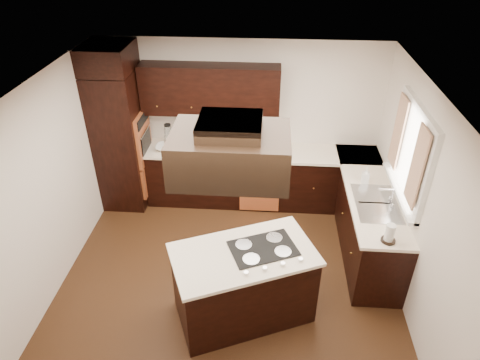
# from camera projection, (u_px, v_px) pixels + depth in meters

# --- Properties ---
(floor) EXTENTS (4.20, 4.20, 0.02)m
(floor) POSITION_uv_depth(u_px,v_px,m) (229.00, 281.00, 5.45)
(floor) COLOR #502F18
(floor) RESTS_ON ground
(ceiling) EXTENTS (4.20, 4.20, 0.02)m
(ceiling) POSITION_uv_depth(u_px,v_px,m) (225.00, 94.00, 4.09)
(ceiling) COLOR white
(ceiling) RESTS_ON ground
(wall_back) EXTENTS (4.20, 0.02, 2.50)m
(wall_back) POSITION_uv_depth(u_px,v_px,m) (241.00, 121.00, 6.54)
(wall_back) COLOR silver
(wall_back) RESTS_ON ground
(wall_left) EXTENTS (0.02, 4.20, 2.50)m
(wall_left) POSITION_uv_depth(u_px,v_px,m) (44.00, 193.00, 4.90)
(wall_left) COLOR silver
(wall_left) RESTS_ON ground
(wall_right) EXTENTS (0.02, 4.20, 2.50)m
(wall_right) POSITION_uv_depth(u_px,v_px,m) (420.00, 209.00, 4.64)
(wall_right) COLOR silver
(wall_right) RESTS_ON ground
(oven_column) EXTENTS (0.65, 0.75, 2.12)m
(oven_column) POSITION_uv_depth(u_px,v_px,m) (121.00, 140.00, 6.41)
(oven_column) COLOR black
(oven_column) RESTS_ON floor
(wall_oven_face) EXTENTS (0.05, 0.62, 0.78)m
(wall_oven_face) POSITION_uv_depth(u_px,v_px,m) (144.00, 138.00, 6.36)
(wall_oven_face) COLOR #BF5E31
(wall_oven_face) RESTS_ON oven_column
(base_cabinets_back) EXTENTS (2.93, 0.60, 0.88)m
(base_cabinets_back) POSITION_uv_depth(u_px,v_px,m) (242.00, 177.00, 6.72)
(base_cabinets_back) COLOR black
(base_cabinets_back) RESTS_ON floor
(base_cabinets_right) EXTENTS (0.60, 2.40, 0.88)m
(base_cabinets_right) POSITION_uv_depth(u_px,v_px,m) (365.00, 217.00, 5.85)
(base_cabinets_right) COLOR black
(base_cabinets_right) RESTS_ON floor
(countertop_back) EXTENTS (2.93, 0.63, 0.04)m
(countertop_back) POSITION_uv_depth(u_px,v_px,m) (242.00, 152.00, 6.45)
(countertop_back) COLOR white
(countertop_back) RESTS_ON base_cabinets_back
(countertop_right) EXTENTS (0.63, 2.40, 0.04)m
(countertop_right) POSITION_uv_depth(u_px,v_px,m) (370.00, 189.00, 5.60)
(countertop_right) COLOR white
(countertop_right) RESTS_ON base_cabinets_right
(upper_cabinets) EXTENTS (2.00, 0.34, 0.72)m
(upper_cabinets) POSITION_uv_depth(u_px,v_px,m) (210.00, 90.00, 6.11)
(upper_cabinets) COLOR black
(upper_cabinets) RESTS_ON wall_back
(dishwasher_front) EXTENTS (0.60, 0.05, 0.72)m
(dishwasher_front) POSITION_uv_depth(u_px,v_px,m) (259.00, 190.00, 6.47)
(dishwasher_front) COLOR #BF5E31
(dishwasher_front) RESTS_ON floor
(window_frame) EXTENTS (0.06, 1.32, 1.12)m
(window_frame) POSITION_uv_depth(u_px,v_px,m) (411.00, 153.00, 4.88)
(window_frame) COLOR white
(window_frame) RESTS_ON wall_right
(window_pane) EXTENTS (0.00, 1.20, 1.00)m
(window_pane) POSITION_uv_depth(u_px,v_px,m) (414.00, 153.00, 4.88)
(window_pane) COLOR white
(window_pane) RESTS_ON wall_right
(curtain_left) EXTENTS (0.02, 0.34, 0.90)m
(curtain_left) POSITION_uv_depth(u_px,v_px,m) (417.00, 167.00, 4.51)
(curtain_left) COLOR beige
(curtain_left) RESTS_ON wall_right
(curtain_right) EXTENTS (0.02, 0.34, 0.90)m
(curtain_right) POSITION_uv_depth(u_px,v_px,m) (398.00, 132.00, 5.21)
(curtain_right) COLOR beige
(curtain_right) RESTS_ON wall_right
(sink_rim) EXTENTS (0.52, 0.84, 0.01)m
(sink_rim) POSITION_uv_depth(u_px,v_px,m) (376.00, 203.00, 5.29)
(sink_rim) COLOR silver
(sink_rim) RESTS_ON countertop_right
(island) EXTENTS (1.66, 1.31, 0.88)m
(island) POSITION_uv_depth(u_px,v_px,m) (243.00, 285.00, 4.79)
(island) COLOR black
(island) RESTS_ON floor
(island_top) EXTENTS (1.73, 1.38, 0.04)m
(island_top) POSITION_uv_depth(u_px,v_px,m) (244.00, 255.00, 4.54)
(island_top) COLOR white
(island_top) RESTS_ON island
(cooktop) EXTENTS (0.82, 0.69, 0.01)m
(cooktop) POSITION_uv_depth(u_px,v_px,m) (263.00, 248.00, 4.59)
(cooktop) COLOR black
(cooktop) RESTS_ON island_top
(range_hood) EXTENTS (1.05, 0.72, 0.42)m
(range_hood) POSITION_uv_depth(u_px,v_px,m) (230.00, 154.00, 3.81)
(range_hood) COLOR black
(range_hood) RESTS_ON ceiling
(hood_duct) EXTENTS (0.55, 0.50, 0.13)m
(hood_duct) POSITION_uv_depth(u_px,v_px,m) (230.00, 126.00, 3.66)
(hood_duct) COLOR black
(hood_duct) RESTS_ON ceiling
(blender_base) EXTENTS (0.15, 0.15, 0.10)m
(blender_base) POSITION_uv_depth(u_px,v_px,m) (169.00, 144.00, 6.51)
(blender_base) COLOR silver
(blender_base) RESTS_ON countertop_back
(blender_pitcher) EXTENTS (0.13, 0.13, 0.26)m
(blender_pitcher) POSITION_uv_depth(u_px,v_px,m) (168.00, 134.00, 6.41)
(blender_pitcher) COLOR silver
(blender_pitcher) RESTS_ON blender_base
(spice_rack) EXTENTS (0.36, 0.14, 0.30)m
(spice_rack) POSITION_uv_depth(u_px,v_px,m) (204.00, 143.00, 6.33)
(spice_rack) COLOR black
(spice_rack) RESTS_ON countertop_back
(mixing_bowl) EXTENTS (0.29, 0.29, 0.07)m
(mixing_bowl) POSITION_uv_depth(u_px,v_px,m) (165.00, 147.00, 6.45)
(mixing_bowl) COLOR white
(mixing_bowl) RESTS_ON countertop_back
(soap_bottle) EXTENTS (0.11, 0.11, 0.22)m
(soap_bottle) POSITION_uv_depth(u_px,v_px,m) (366.00, 175.00, 5.64)
(soap_bottle) COLOR white
(soap_bottle) RESTS_ON countertop_right
(paper_towel) EXTENTS (0.12, 0.12, 0.22)m
(paper_towel) POSITION_uv_depth(u_px,v_px,m) (390.00, 233.00, 4.63)
(paper_towel) COLOR white
(paper_towel) RESTS_ON countertop_right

